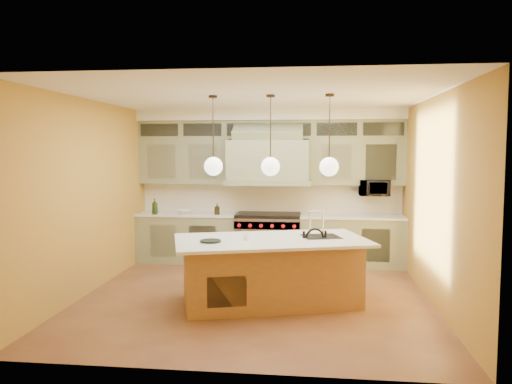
# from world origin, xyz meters

# --- Properties ---
(floor) EXTENTS (5.00, 5.00, 0.00)m
(floor) POSITION_xyz_m (0.00, 0.00, 0.00)
(floor) COLOR brown
(floor) RESTS_ON ground
(ceiling) EXTENTS (5.00, 5.00, 0.00)m
(ceiling) POSITION_xyz_m (0.00, 0.00, 2.90)
(ceiling) COLOR white
(ceiling) RESTS_ON wall_back
(wall_back) EXTENTS (5.00, 0.00, 5.00)m
(wall_back) POSITION_xyz_m (0.00, 2.50, 1.45)
(wall_back) COLOR #B08430
(wall_back) RESTS_ON ground
(wall_front) EXTENTS (5.00, 0.00, 5.00)m
(wall_front) POSITION_xyz_m (0.00, -2.50, 1.45)
(wall_front) COLOR #B08430
(wall_front) RESTS_ON ground
(wall_left) EXTENTS (0.00, 5.00, 5.00)m
(wall_left) POSITION_xyz_m (-2.50, 0.00, 1.45)
(wall_left) COLOR #B08430
(wall_left) RESTS_ON ground
(wall_right) EXTENTS (0.00, 5.00, 5.00)m
(wall_right) POSITION_xyz_m (2.50, 0.00, 1.45)
(wall_right) COLOR #B08430
(wall_right) RESTS_ON ground
(back_cabinetry) EXTENTS (5.00, 0.77, 2.90)m
(back_cabinetry) POSITION_xyz_m (0.00, 2.23, 1.43)
(back_cabinetry) COLOR gray
(back_cabinetry) RESTS_ON floor
(range) EXTENTS (1.20, 0.74, 0.96)m
(range) POSITION_xyz_m (0.00, 2.14, 0.49)
(range) COLOR silver
(range) RESTS_ON floor
(kitchen_island) EXTENTS (2.91, 2.07, 1.35)m
(kitchen_island) POSITION_xyz_m (0.25, -0.25, 0.47)
(kitchen_island) COLOR olive
(kitchen_island) RESTS_ON floor
(counter_stool) EXTENTS (0.46, 0.46, 1.06)m
(counter_stool) POSITION_xyz_m (0.89, -0.27, 0.60)
(counter_stool) COLOR black
(counter_stool) RESTS_ON floor
(microwave) EXTENTS (0.54, 0.37, 0.30)m
(microwave) POSITION_xyz_m (1.95, 2.25, 1.45)
(microwave) COLOR black
(microwave) RESTS_ON back_cabinetry
(oil_bottle_a) EXTENTS (0.12, 0.12, 0.30)m
(oil_bottle_a) POSITION_xyz_m (-2.12, 1.92, 1.09)
(oil_bottle_a) COLOR #1A3113
(oil_bottle_a) RESTS_ON back_cabinetry
(oil_bottle_b) EXTENTS (0.11, 0.11, 0.21)m
(oil_bottle_b) POSITION_xyz_m (-0.95, 2.03, 1.05)
(oil_bottle_b) COLOR black
(oil_bottle_b) RESTS_ON back_cabinetry
(fruit_bowl) EXTENTS (0.32, 0.32, 0.07)m
(fruit_bowl) POSITION_xyz_m (-1.60, 2.15, 0.98)
(fruit_bowl) COLOR silver
(fruit_bowl) RESTS_ON back_cabinetry
(cup) EXTENTS (0.11, 0.11, 0.09)m
(cup) POSITION_xyz_m (-0.07, -0.44, 0.97)
(cup) COLOR white
(cup) RESTS_ON kitchen_island
(pendant_left) EXTENTS (0.26, 0.26, 1.11)m
(pendant_left) POSITION_xyz_m (-0.56, -0.25, 1.95)
(pendant_left) COLOR #2D2319
(pendant_left) RESTS_ON ceiling
(pendant_center) EXTENTS (0.26, 0.26, 1.11)m
(pendant_center) POSITION_xyz_m (0.24, -0.25, 1.95)
(pendant_center) COLOR #2D2319
(pendant_center) RESTS_ON ceiling
(pendant_right) EXTENTS (0.26, 0.26, 1.11)m
(pendant_right) POSITION_xyz_m (1.04, -0.25, 1.95)
(pendant_right) COLOR #2D2319
(pendant_right) RESTS_ON ceiling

